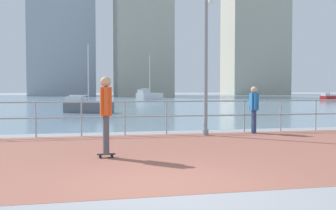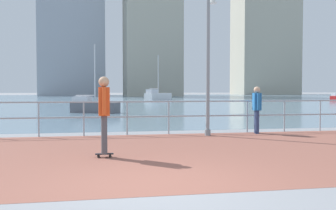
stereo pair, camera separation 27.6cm
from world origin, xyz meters
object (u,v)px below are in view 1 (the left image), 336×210
at_px(lamppost, 207,46).
at_px(sailboat_blue, 329,98).
at_px(skateboarder, 106,109).
at_px(sailboat_white, 87,106).
at_px(bystander, 254,106).
at_px(sailboat_navy, 149,96).

relative_size(lamppost, sailboat_blue, 1.28).
bearing_deg(sailboat_blue, skateboarder, -130.30).
xyz_separation_m(skateboarder, sailboat_white, (-0.47, 16.32, -0.67)).
bearing_deg(bystander, sailboat_blue, 51.91).
bearing_deg(sailboat_blue, sailboat_navy, 160.46).
relative_size(lamppost, sailboat_navy, 0.85).
distance_m(lamppost, sailboat_blue, 41.93).
height_order(bystander, sailboat_navy, sailboat_navy).
bearing_deg(sailboat_navy, sailboat_blue, -19.54).
xyz_separation_m(bystander, sailboat_blue, (25.10, 32.02, -0.55)).
bearing_deg(skateboarder, lamppost, 46.04).
bearing_deg(bystander, lamppost, -176.43).
bearing_deg(sailboat_blue, sailboat_white, -147.76).
bearing_deg(skateboarder, bystander, 35.48).
relative_size(sailboat_navy, sailboat_blue, 1.50).
relative_size(bystander, sailboat_white, 0.37).
height_order(lamppost, bystander, lamppost).
relative_size(bystander, sailboat_navy, 0.26).
distance_m(lamppost, bystander, 2.64).
height_order(lamppost, skateboarder, lamppost).
height_order(lamppost, sailboat_white, lamppost).
distance_m(lamppost, sailboat_white, 13.55).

